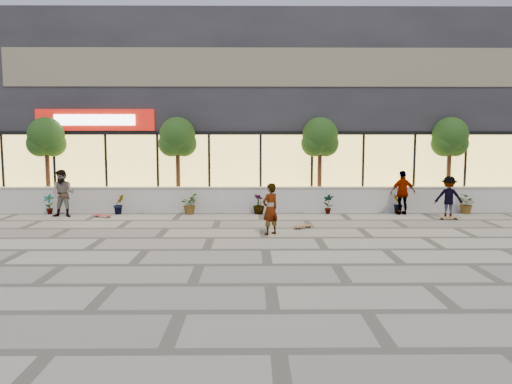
{
  "coord_description": "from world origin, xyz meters",
  "views": [
    {
      "loc": [
        -0.39,
        -13.38,
        3.05
      ],
      "look_at": [
        -0.24,
        2.67,
        1.3
      ],
      "focal_mm": 35.0,
      "sensor_mm": 36.0,
      "label": 1
    }
  ],
  "objects_px": {
    "skater_left": "(63,194)",
    "skateboard_right_near": "(449,217)",
    "tree_west": "(46,139)",
    "skater_center": "(270,209)",
    "skateboard_left": "(102,215)",
    "skater_right_near": "(403,193)",
    "tree_east": "(450,139)",
    "skater_right_far": "(449,197)",
    "tree_midwest": "(178,139)",
    "tree_mideast": "(320,139)",
    "skateboard_center": "(303,226)"
  },
  "relations": [
    {
      "from": "skateboard_center",
      "to": "skater_right_near",
      "type": "bearing_deg",
      "value": -3.95
    },
    {
      "from": "tree_east",
      "to": "skateboard_center",
      "type": "distance_m",
      "value": 8.54
    },
    {
      "from": "tree_midwest",
      "to": "skater_right_near",
      "type": "xyz_separation_m",
      "value": [
        9.13,
        -1.45,
        -2.11
      ]
    },
    {
      "from": "skater_right_far",
      "to": "skateboard_left",
      "type": "bearing_deg",
      "value": 18.19
    },
    {
      "from": "tree_west",
      "to": "skater_center",
      "type": "height_order",
      "value": "tree_west"
    },
    {
      "from": "skater_left",
      "to": "tree_west",
      "type": "bearing_deg",
      "value": 125.02
    },
    {
      "from": "skater_left",
      "to": "skater_right_far",
      "type": "distance_m",
      "value": 14.79
    },
    {
      "from": "tree_midwest",
      "to": "skater_left",
      "type": "xyz_separation_m",
      "value": [
        -4.14,
        -1.98,
        -2.07
      ]
    },
    {
      "from": "tree_midwest",
      "to": "skateboard_right_near",
      "type": "bearing_deg",
      "value": -14.5
    },
    {
      "from": "tree_mideast",
      "to": "skater_left",
      "type": "xyz_separation_m",
      "value": [
        -10.14,
        -1.98,
        -2.07
      ]
    },
    {
      "from": "skateboard_left",
      "to": "skateboard_right_near",
      "type": "xyz_separation_m",
      "value": [
        13.13,
        -0.65,
        0.01
      ]
    },
    {
      "from": "tree_west",
      "to": "skateboard_center",
      "type": "relative_size",
      "value": 5.28
    },
    {
      "from": "skater_center",
      "to": "skateboard_right_near",
      "type": "height_order",
      "value": "skater_center"
    },
    {
      "from": "skater_right_near",
      "to": "skater_right_far",
      "type": "distance_m",
      "value": 1.72
    },
    {
      "from": "tree_midwest",
      "to": "skater_center",
      "type": "xyz_separation_m",
      "value": [
        3.7,
        -5.53,
        -2.17
      ]
    },
    {
      "from": "tree_west",
      "to": "tree_east",
      "type": "distance_m",
      "value": 17.0
    },
    {
      "from": "tree_mideast",
      "to": "skateboard_right_near",
      "type": "height_order",
      "value": "tree_mideast"
    },
    {
      "from": "tree_midwest",
      "to": "skater_right_near",
      "type": "distance_m",
      "value": 9.48
    },
    {
      "from": "skater_left",
      "to": "skateboard_center",
      "type": "distance_m",
      "value": 9.37
    },
    {
      "from": "tree_midwest",
      "to": "skater_left",
      "type": "height_order",
      "value": "tree_midwest"
    },
    {
      "from": "skater_left",
      "to": "skater_right_far",
      "type": "relative_size",
      "value": 1.15
    },
    {
      "from": "tree_midwest",
      "to": "tree_mideast",
      "type": "xyz_separation_m",
      "value": [
        6.0,
        0.0,
        0.0
      ]
    },
    {
      "from": "tree_midwest",
      "to": "tree_mideast",
      "type": "bearing_deg",
      "value": 0.0
    },
    {
      "from": "skater_left",
      "to": "skateboard_right_near",
      "type": "distance_m",
      "value": 14.68
    },
    {
      "from": "skateboard_right_near",
      "to": "tree_east",
      "type": "bearing_deg",
      "value": 69.06
    },
    {
      "from": "tree_east",
      "to": "skater_right_near",
      "type": "xyz_separation_m",
      "value": [
        -2.37,
        -1.45,
        -2.11
      ]
    },
    {
      "from": "tree_east",
      "to": "skater_center",
      "type": "relative_size",
      "value": 2.4
    },
    {
      "from": "skater_right_near",
      "to": "skater_center",
      "type": "bearing_deg",
      "value": 29.4
    },
    {
      "from": "tree_mideast",
      "to": "tree_midwest",
      "type": "bearing_deg",
      "value": 180.0
    },
    {
      "from": "tree_mideast",
      "to": "skater_left",
      "type": "distance_m",
      "value": 10.54
    },
    {
      "from": "tree_midwest",
      "to": "skateboard_center",
      "type": "height_order",
      "value": "tree_midwest"
    },
    {
      "from": "skater_center",
      "to": "skater_left",
      "type": "relative_size",
      "value": 0.89
    },
    {
      "from": "tree_midwest",
      "to": "skater_center",
      "type": "bearing_deg",
      "value": -56.21
    },
    {
      "from": "skater_left",
      "to": "skater_right_near",
      "type": "bearing_deg",
      "value": 2.84
    },
    {
      "from": "tree_west",
      "to": "skater_left",
      "type": "bearing_deg",
      "value": -55.54
    },
    {
      "from": "skater_right_near",
      "to": "skater_right_far",
      "type": "height_order",
      "value": "skater_right_near"
    },
    {
      "from": "skateboard_center",
      "to": "tree_midwest",
      "type": "bearing_deg",
      "value": 97.7
    },
    {
      "from": "tree_west",
      "to": "tree_midwest",
      "type": "height_order",
      "value": "same"
    },
    {
      "from": "skateboard_left",
      "to": "skater_right_near",
      "type": "bearing_deg",
      "value": 16.38
    },
    {
      "from": "skateboard_center",
      "to": "skateboard_left",
      "type": "bearing_deg",
      "value": 122.56
    },
    {
      "from": "tree_west",
      "to": "skater_right_far",
      "type": "bearing_deg",
      "value": -7.99
    },
    {
      "from": "tree_east",
      "to": "skater_right_far",
      "type": "xyz_separation_m",
      "value": [
        -0.86,
        -2.27,
        -2.19
      ]
    },
    {
      "from": "tree_mideast",
      "to": "skater_right_near",
      "type": "bearing_deg",
      "value": -24.87
    },
    {
      "from": "skater_right_near",
      "to": "skater_right_far",
      "type": "bearing_deg",
      "value": 144.1
    },
    {
      "from": "skater_right_far",
      "to": "tree_west",
      "type": "bearing_deg",
      "value": 11.06
    },
    {
      "from": "tree_mideast",
      "to": "skater_center",
      "type": "distance_m",
      "value": 6.37
    },
    {
      "from": "skater_left",
      "to": "skateboard_right_near",
      "type": "bearing_deg",
      "value": -2.32
    },
    {
      "from": "tree_east",
      "to": "skateboard_left",
      "type": "bearing_deg",
      "value": -171.68
    },
    {
      "from": "tree_midwest",
      "to": "tree_mideast",
      "type": "relative_size",
      "value": 1.0
    },
    {
      "from": "tree_west",
      "to": "skateboard_center",
      "type": "height_order",
      "value": "tree_west"
    }
  ]
}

